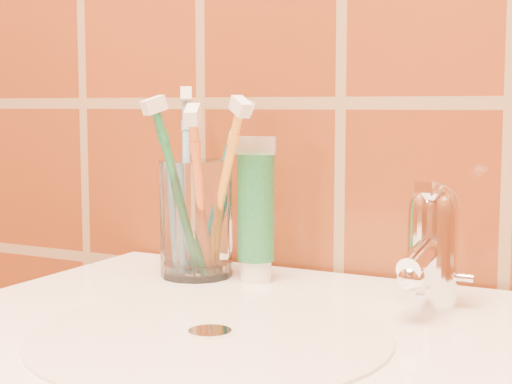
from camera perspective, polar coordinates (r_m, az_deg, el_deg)
The scene contains 8 objects.
glass_tumbler at distance 0.87m, azimuth -4.38°, elevation -1.95°, with size 0.08×0.08×0.13m, color white.
toothpaste_tube at distance 0.84m, azimuth -0.00°, elevation -1.62°, with size 0.04×0.04×0.16m.
faucet at distance 0.75m, azimuth 12.66°, elevation -3.43°, with size 0.05×0.11×0.12m.
toothbrush_0 at distance 0.88m, azimuth -2.77°, elevation 0.35°, with size 0.06×0.07×0.20m, color #0B5B61, non-canonical shape.
toothbrush_1 at distance 0.84m, azimuth -5.65°, elevation 0.03°, with size 0.05×0.07×0.20m, color #1E7240, non-canonical shape.
toothbrush_2 at distance 0.90m, azimuth -5.08°, elevation 0.79°, with size 0.06×0.08×0.21m, color #6D9EC1, non-canonical shape.
toothbrush_3 at distance 0.83m, azimuth -2.49°, elevation -0.04°, with size 0.09×0.07×0.20m, color orange, non-canonical shape.
toothbrush_4 at distance 0.83m, azimuth -4.12°, elevation -0.39°, with size 0.05×0.09×0.19m, color orange, non-canonical shape.
Camera 1 is at (0.32, 0.37, 1.04)m, focal length 55.00 mm.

